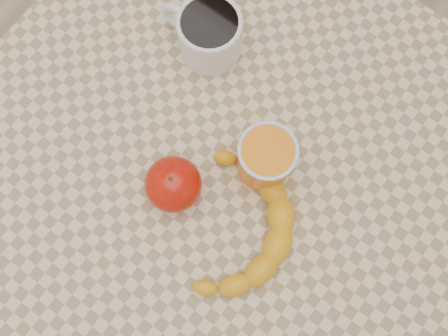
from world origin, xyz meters
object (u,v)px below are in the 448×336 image
Objects in this scene: table at (224,183)px; orange_juice_glass at (266,159)px; coffee_mug at (208,33)px; banana at (242,229)px; apple at (173,184)px.

orange_juice_glass is (0.04, 0.04, 0.13)m from table.
orange_juice_glass reaches higher than coffee_mug.
coffee_mug is at bearing 117.87° from banana.
table is 0.14m from banana.
banana is at bearing -38.10° from table.
orange_juice_glass is 0.13m from apple.
apple is at bearing -65.67° from coffee_mug.
table is at bearing 124.18° from banana.
apple is at bearing 166.32° from banana.
coffee_mug is 0.23m from apple.
table is 0.15m from orange_juice_glass.
coffee_mug is 1.44× the size of orange_juice_glass.
coffee_mug is at bearing 148.82° from orange_juice_glass.
apple is at bearing -129.10° from orange_juice_glass.
coffee_mug reaches higher than apple.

